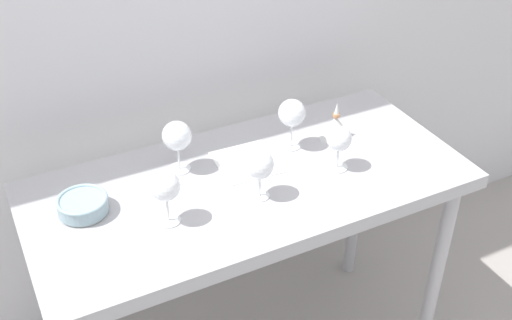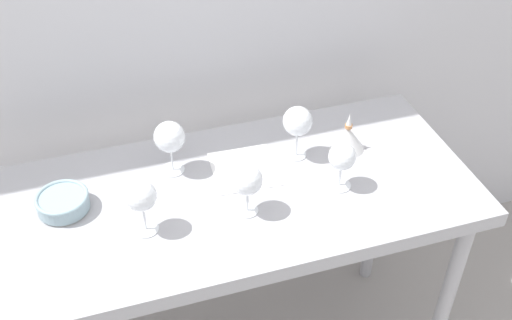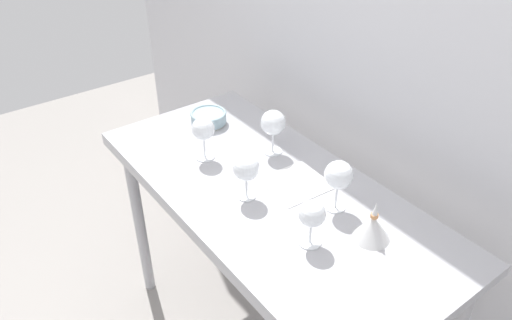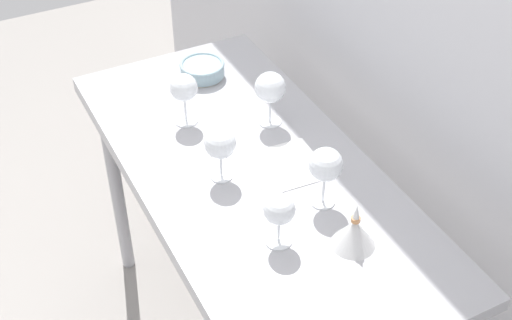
% 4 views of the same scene
% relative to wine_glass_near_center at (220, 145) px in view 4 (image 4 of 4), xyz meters
% --- Properties ---
extents(back_wall, '(3.80, 0.04, 2.60)m').
position_rel_wine_glass_near_center_xyz_m(back_wall, '(0.01, 0.59, 0.29)').
color(back_wall, silver).
rests_on(back_wall, ground_plane).
extents(steel_counter, '(1.40, 0.65, 0.90)m').
position_rel_wine_glass_near_center_xyz_m(steel_counter, '(0.01, 0.09, -0.22)').
color(steel_counter, '#A6A6AB').
rests_on(steel_counter, ground_plane).
extents(wine_glass_near_center, '(0.09, 0.09, 0.16)m').
position_rel_wine_glass_near_center_xyz_m(wine_glass_near_center, '(0.00, 0.00, 0.00)').
color(wine_glass_near_center, white).
rests_on(wine_glass_near_center, steel_counter).
extents(wine_glass_far_right, '(0.09, 0.09, 0.18)m').
position_rel_wine_glass_near_center_xyz_m(wine_glass_far_right, '(0.22, 0.20, 0.01)').
color(wine_glass_far_right, white).
rests_on(wine_glass_far_right, steel_counter).
extents(wine_glass_near_left, '(0.09, 0.09, 0.17)m').
position_rel_wine_glass_near_center_xyz_m(wine_glass_near_left, '(-0.29, 0.01, 0.01)').
color(wine_glass_near_left, white).
rests_on(wine_glass_near_left, steel_counter).
extents(wine_glass_near_right, '(0.08, 0.08, 0.15)m').
position_rel_wine_glass_near_center_xyz_m(wine_glass_near_right, '(0.29, 0.02, -0.01)').
color(wine_glass_near_right, white).
rests_on(wine_glass_near_right, steel_counter).
extents(wine_glass_far_left, '(0.09, 0.09, 0.18)m').
position_rel_wine_glass_near_center_xyz_m(wine_glass_far_left, '(-0.17, 0.24, 0.01)').
color(wine_glass_far_left, white).
rests_on(wine_glass_far_left, steel_counter).
extents(tasting_sheet_upper, '(0.21, 0.22, 0.00)m').
position_rel_wine_glass_near_center_xyz_m(tasting_sheet_upper, '(0.04, 0.18, -0.11)').
color(tasting_sheet_upper, white).
rests_on(tasting_sheet_upper, steel_counter).
extents(tasting_bowl, '(0.15, 0.15, 0.05)m').
position_rel_wine_glass_near_center_xyz_m(tasting_bowl, '(-0.50, 0.16, -0.08)').
color(tasting_bowl, beige).
rests_on(tasting_bowl, steel_counter).
extents(decanter_funnel, '(0.12, 0.12, 0.13)m').
position_rel_wine_glass_near_center_xyz_m(decanter_funnel, '(0.39, 0.19, -0.07)').
color(decanter_funnel, silver).
rests_on(decanter_funnel, steel_counter).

